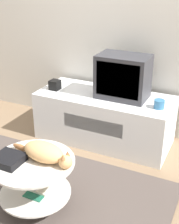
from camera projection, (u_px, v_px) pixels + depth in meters
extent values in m
plane|color=#7F664C|center=(31.00, 206.00, 2.43)|extent=(12.00, 12.00, 0.00)
cube|color=silver|center=(113.00, 9.00, 3.18)|extent=(8.00, 0.05, 2.60)
cube|color=#4C423D|center=(31.00, 205.00, 2.42)|extent=(2.04, 1.53, 0.02)
cube|color=white|center=(104.00, 118.00, 3.27)|extent=(1.38, 0.60, 0.51)
cube|color=silver|center=(92.00, 125.00, 3.01)|extent=(0.62, 0.01, 0.14)
cube|color=#333338|center=(123.00, 77.00, 3.03)|extent=(0.50, 0.32, 0.43)
cube|color=black|center=(117.00, 80.00, 2.89)|extent=(0.43, 0.01, 0.33)
cube|color=black|center=(55.00, 85.00, 3.28)|extent=(0.10, 0.10, 0.10)
cylinder|color=teal|center=(159.00, 104.00, 2.85)|extent=(0.10, 0.10, 0.08)
cylinder|color=#B2B2B7|center=(37.00, 205.00, 2.41)|extent=(0.26, 0.26, 0.01)
cylinder|color=#B7B7BC|center=(35.00, 185.00, 2.32)|extent=(0.04, 0.04, 0.39)
cylinder|color=beige|center=(36.00, 192.00, 2.35)|extent=(0.54, 0.54, 0.01)
cylinder|color=beige|center=(33.00, 162.00, 2.24)|extent=(0.61, 0.61, 0.02)
cube|color=beige|center=(39.00, 187.00, 2.38)|extent=(0.19, 0.15, 0.02)
cube|color=#1E664C|center=(35.00, 195.00, 2.31)|extent=(0.15, 0.11, 0.01)
cube|color=black|center=(8.00, 159.00, 2.20)|extent=(0.20, 0.19, 0.06)
ellipsoid|color=tan|center=(44.00, 152.00, 2.22)|extent=(0.35, 0.22, 0.13)
sphere|color=tan|center=(66.00, 162.00, 2.14)|extent=(0.10, 0.10, 0.10)
cone|color=#996038|center=(68.00, 153.00, 2.13)|extent=(0.04, 0.04, 0.04)
cone|color=#996038|center=(63.00, 157.00, 2.09)|extent=(0.04, 0.04, 0.04)
ellipsoid|color=#996038|center=(21.00, 148.00, 2.34)|extent=(0.17, 0.06, 0.05)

